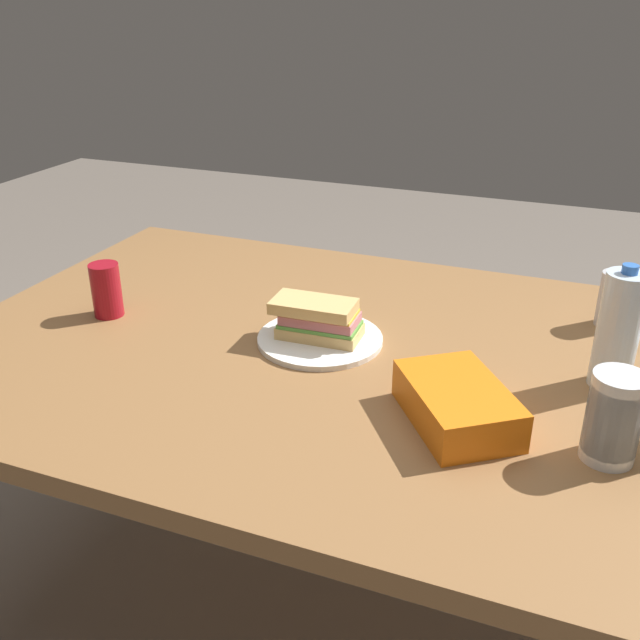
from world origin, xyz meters
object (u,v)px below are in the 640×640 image
(chip_bag, at_px, (457,404))
(plastic_cup_stack, at_px, (614,418))
(soda_can_red, at_px, (106,290))
(dining_table, at_px, (367,386))
(sandwich, at_px, (318,319))
(water_bottle_tall, at_px, (618,330))
(soda_can_silver, at_px, (614,299))
(paper_plate, at_px, (320,339))

(chip_bag, relative_size, plastic_cup_stack, 1.54)
(soda_can_red, bearing_deg, dining_table, -176.85)
(plastic_cup_stack, bearing_deg, chip_bag, -3.65)
(dining_table, distance_m, sandwich, 0.17)
(dining_table, xyz_separation_m, soda_can_red, (0.60, 0.03, 0.14))
(sandwich, xyz_separation_m, soda_can_red, (0.49, 0.05, 0.01))
(chip_bag, relative_size, water_bottle_tall, 0.97)
(dining_table, distance_m, soda_can_silver, 0.57)
(plastic_cup_stack, bearing_deg, soda_can_red, -8.72)
(water_bottle_tall, bearing_deg, chip_bag, 43.84)
(sandwich, height_order, soda_can_silver, soda_can_silver)
(soda_can_red, relative_size, soda_can_silver, 1.00)
(soda_can_red, bearing_deg, sandwich, -174.50)
(water_bottle_tall, distance_m, plastic_cup_stack, 0.25)
(dining_table, height_order, water_bottle_tall, water_bottle_tall)
(dining_table, xyz_separation_m, sandwich, (0.11, -0.01, 0.13))
(paper_plate, height_order, sandwich, sandwich)
(paper_plate, relative_size, plastic_cup_stack, 1.76)
(plastic_cup_stack, bearing_deg, water_bottle_tall, -89.47)
(water_bottle_tall, relative_size, plastic_cup_stack, 1.60)
(paper_plate, xyz_separation_m, water_bottle_tall, (-0.57, -0.03, 0.11))
(dining_table, bearing_deg, paper_plate, -8.23)
(paper_plate, relative_size, sandwich, 1.42)
(dining_table, relative_size, soda_can_silver, 14.55)
(dining_table, distance_m, water_bottle_tall, 0.50)
(chip_bag, bearing_deg, water_bottle_tall, -81.75)
(chip_bag, height_order, water_bottle_tall, water_bottle_tall)
(paper_plate, xyz_separation_m, sandwich, (0.00, 0.00, 0.05))
(sandwich, height_order, soda_can_red, soda_can_red)
(chip_bag, height_order, plastic_cup_stack, plastic_cup_stack)
(soda_can_silver, bearing_deg, plastic_cup_stack, 90.57)
(soda_can_red, height_order, plastic_cup_stack, plastic_cup_stack)
(paper_plate, relative_size, water_bottle_tall, 1.10)
(soda_can_red, xyz_separation_m, soda_can_silver, (-1.06, -0.36, 0.00))
(water_bottle_tall, bearing_deg, sandwich, 3.58)
(chip_bag, distance_m, water_bottle_tall, 0.34)
(sandwich, distance_m, soda_can_silver, 0.65)
(water_bottle_tall, bearing_deg, paper_plate, 3.40)
(soda_can_red, bearing_deg, soda_can_silver, -161.33)
(water_bottle_tall, bearing_deg, dining_table, 6.21)
(soda_can_red, xyz_separation_m, plastic_cup_stack, (-1.06, 0.16, 0.01))
(soda_can_silver, bearing_deg, water_bottle_tall, 90.61)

